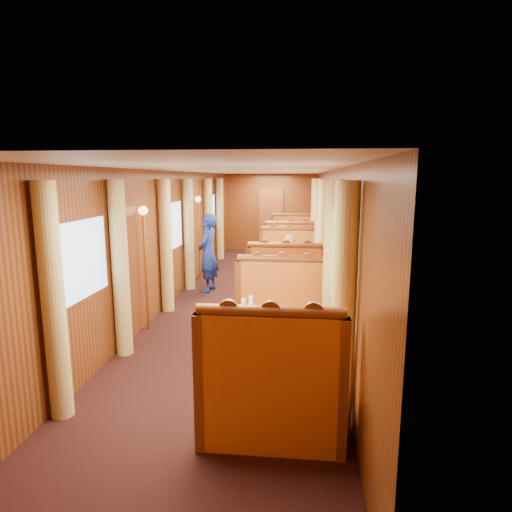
# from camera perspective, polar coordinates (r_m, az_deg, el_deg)

# --- Properties ---
(floor) EXTENTS (3.00, 12.00, 0.01)m
(floor) POSITION_cam_1_polar(r_m,az_deg,el_deg) (8.43, -0.95, -5.95)
(floor) COLOR black
(floor) RESTS_ON ground
(ceiling) EXTENTS (3.00, 12.00, 0.01)m
(ceiling) POSITION_cam_1_polar(r_m,az_deg,el_deg) (8.09, -1.01, 11.31)
(ceiling) COLOR silver
(ceiling) RESTS_ON wall_left
(wall_far) EXTENTS (3.00, 0.01, 2.50)m
(wall_far) POSITION_cam_1_polar(r_m,az_deg,el_deg) (14.11, 1.99, 5.83)
(wall_far) COLOR brown
(wall_far) RESTS_ON floor
(wall_near) EXTENTS (3.00, 0.01, 2.50)m
(wall_near) POSITION_cam_1_polar(r_m,az_deg,el_deg) (2.51, -18.53, -16.62)
(wall_near) COLOR brown
(wall_near) RESTS_ON floor
(wall_left) EXTENTS (0.01, 12.00, 2.50)m
(wall_left) POSITION_cam_1_polar(r_m,az_deg,el_deg) (8.48, -11.11, 2.60)
(wall_left) COLOR brown
(wall_left) RESTS_ON floor
(wall_right) EXTENTS (0.01, 12.00, 2.50)m
(wall_right) POSITION_cam_1_polar(r_m,az_deg,el_deg) (8.12, 9.60, 2.32)
(wall_right) COLOR brown
(wall_right) RESTS_ON floor
(doorway_far) EXTENTS (0.80, 0.04, 2.00)m
(doorway_far) POSITION_cam_1_polar(r_m,az_deg,el_deg) (14.10, 1.97, 4.81)
(doorway_far) COLOR brown
(doorway_far) RESTS_ON floor
(table_near) EXTENTS (1.05, 0.72, 0.75)m
(table_near) POSITION_cam_1_polar(r_m,az_deg,el_deg) (4.95, 2.87, -13.38)
(table_near) COLOR white
(table_near) RESTS_ON floor
(banquette_near_fwd) EXTENTS (1.30, 0.55, 1.34)m
(banquette_near_fwd) POSITION_cam_1_polar(r_m,az_deg,el_deg) (4.02, 2.03, -18.56)
(banquette_near_fwd) COLOR #B83E14
(banquette_near_fwd) RESTS_ON floor
(banquette_near_aft) EXTENTS (1.30, 0.55, 1.34)m
(banquette_near_aft) POSITION_cam_1_polar(r_m,az_deg,el_deg) (5.88, 3.43, -8.97)
(banquette_near_aft) COLOR #B83E14
(banquette_near_aft) RESTS_ON floor
(table_mid) EXTENTS (1.05, 0.72, 0.75)m
(table_mid) POSITION_cam_1_polar(r_m,az_deg,el_deg) (8.27, 4.21, -3.59)
(table_mid) COLOR white
(table_mid) RESTS_ON floor
(banquette_mid_fwd) EXTENTS (1.30, 0.55, 1.34)m
(banquette_mid_fwd) POSITION_cam_1_polar(r_m,az_deg,el_deg) (7.28, 3.96, -5.14)
(banquette_mid_fwd) COLOR #B83E14
(banquette_mid_fwd) RESTS_ON floor
(banquette_mid_aft) EXTENTS (1.30, 0.55, 1.34)m
(banquette_mid_aft) POSITION_cam_1_polar(r_m,az_deg,el_deg) (9.25, 4.42, -1.79)
(banquette_mid_aft) COLOR #B83E14
(banquette_mid_aft) RESTS_ON floor
(table_far) EXTENTS (1.05, 0.72, 0.75)m
(table_far) POSITION_cam_1_polar(r_m,az_deg,el_deg) (11.70, 4.77, 0.54)
(table_far) COLOR white
(table_far) RESTS_ON floor
(banquette_far_fwd) EXTENTS (1.30, 0.55, 1.34)m
(banquette_far_fwd) POSITION_cam_1_polar(r_m,az_deg,el_deg) (10.69, 4.65, -0.13)
(banquette_far_fwd) COLOR #B83E14
(banquette_far_fwd) RESTS_ON floor
(banquette_far_aft) EXTENTS (1.30, 0.55, 1.34)m
(banquette_far_aft) POSITION_cam_1_polar(r_m,az_deg,el_deg) (12.69, 4.87, 1.53)
(banquette_far_aft) COLOR #B83E14
(banquette_far_aft) RESTS_ON floor
(tea_tray) EXTENTS (0.39, 0.33, 0.01)m
(tea_tray) POSITION_cam_1_polar(r_m,az_deg,el_deg) (4.75, 1.47, -9.43)
(tea_tray) COLOR silver
(tea_tray) RESTS_ON table_near
(teapot_left) EXTENTS (0.19, 0.16, 0.14)m
(teapot_left) POSITION_cam_1_polar(r_m,az_deg,el_deg) (4.74, 0.45, -8.71)
(teapot_left) COLOR silver
(teapot_left) RESTS_ON tea_tray
(teapot_right) EXTENTS (0.16, 0.14, 0.11)m
(teapot_right) POSITION_cam_1_polar(r_m,az_deg,el_deg) (4.65, 2.80, -9.29)
(teapot_right) COLOR silver
(teapot_right) RESTS_ON tea_tray
(teapot_back) EXTENTS (0.20, 0.18, 0.13)m
(teapot_back) POSITION_cam_1_polar(r_m,az_deg,el_deg) (4.87, 1.48, -8.23)
(teapot_back) COLOR silver
(teapot_back) RESTS_ON tea_tray
(fruit_plate) EXTENTS (0.23, 0.23, 0.05)m
(fruit_plate) POSITION_cam_1_polar(r_m,az_deg,el_deg) (4.65, 6.27, -9.80)
(fruit_plate) COLOR white
(fruit_plate) RESTS_ON table_near
(cup_inboard) EXTENTS (0.08, 0.08, 0.26)m
(cup_inboard) POSITION_cam_1_polar(r_m,az_deg,el_deg) (4.92, -1.67, -7.53)
(cup_inboard) COLOR white
(cup_inboard) RESTS_ON table_near
(cup_outboard) EXTENTS (0.08, 0.08, 0.26)m
(cup_outboard) POSITION_cam_1_polar(r_m,az_deg,el_deg) (5.03, -0.68, -7.12)
(cup_outboard) COLOR white
(cup_outboard) RESTS_ON table_near
(rose_vase_mid) EXTENTS (0.06, 0.06, 0.36)m
(rose_vase_mid) POSITION_cam_1_polar(r_m,az_deg,el_deg) (8.12, 4.46, 0.12)
(rose_vase_mid) COLOR silver
(rose_vase_mid) RESTS_ON table_mid
(rose_vase_far) EXTENTS (0.06, 0.06, 0.36)m
(rose_vase_far) POSITION_cam_1_polar(r_m,az_deg,el_deg) (11.60, 4.70, 3.21)
(rose_vase_far) COLOR silver
(rose_vase_far) RESTS_ON table_far
(window_left_near) EXTENTS (0.01, 1.20, 0.90)m
(window_left_near) POSITION_cam_1_polar(r_m,az_deg,el_deg) (5.24, -22.24, -0.51)
(window_left_near) COLOR #89ADDB
(window_left_near) RESTS_ON wall_left
(curtain_left_near_a) EXTENTS (0.22, 0.22, 2.35)m
(curtain_left_near_a) POSITION_cam_1_polar(r_m,az_deg,el_deg) (4.59, -25.41, -5.74)
(curtain_left_near_a) COLOR #E3CA74
(curtain_left_near_a) RESTS_ON floor
(curtain_left_near_b) EXTENTS (0.22, 0.22, 2.35)m
(curtain_left_near_b) POSITION_cam_1_polar(r_m,az_deg,el_deg) (5.93, -17.64, -1.73)
(curtain_left_near_b) COLOR #E3CA74
(curtain_left_near_b) RESTS_ON floor
(window_right_near) EXTENTS (0.01, 1.20, 0.90)m
(window_right_near) POSITION_cam_1_polar(r_m,az_deg,el_deg) (4.65, 12.08, -1.26)
(window_right_near) COLOR #89ADDB
(window_right_near) RESTS_ON wall_right
(curtain_right_near_a) EXTENTS (0.22, 0.22, 2.35)m
(curtain_right_near_a) POSITION_cam_1_polar(r_m,az_deg,el_deg) (3.95, 11.57, -7.43)
(curtain_right_near_a) COLOR #E3CA74
(curtain_right_near_a) RESTS_ON floor
(curtain_right_near_b) EXTENTS (0.22, 0.22, 2.35)m
(curtain_right_near_b) POSITION_cam_1_polar(r_m,az_deg,el_deg) (5.45, 10.03, -2.43)
(curtain_right_near_b) COLOR #E3CA74
(curtain_right_near_b) RESTS_ON floor
(window_left_mid) EXTENTS (0.01, 1.20, 0.90)m
(window_left_mid) POSITION_cam_1_polar(r_m,az_deg,el_deg) (8.45, -11.06, 3.95)
(window_left_mid) COLOR #89ADDB
(window_left_mid) RESTS_ON wall_left
(curtain_left_mid_a) EXTENTS (0.22, 0.22, 2.35)m
(curtain_left_mid_a) POSITION_cam_1_polar(r_m,az_deg,el_deg) (7.71, -11.92, 1.25)
(curtain_left_mid_a) COLOR #E3CA74
(curtain_left_mid_a) RESTS_ON floor
(curtain_left_mid_b) EXTENTS (0.22, 0.22, 2.35)m
(curtain_left_mid_b) POSITION_cam_1_polar(r_m,az_deg,el_deg) (9.20, -8.96, 2.80)
(curtain_left_mid_b) COLOR #E3CA74
(curtain_left_mid_b) RESTS_ON floor
(window_right_mid) EXTENTS (0.01, 1.20, 0.90)m
(window_right_mid) POSITION_cam_1_polar(r_m,az_deg,el_deg) (8.09, 9.53, 3.72)
(window_right_mid) COLOR #89ADDB
(window_right_mid) RESTS_ON wall_right
(curtain_right_mid_a) EXTENTS (0.22, 0.22, 2.35)m
(curtain_right_mid_a) POSITION_cam_1_polar(r_m,az_deg,el_deg) (7.35, 9.01, 0.91)
(curtain_right_mid_a) COLOR #E3CA74
(curtain_right_mid_a) RESTS_ON floor
(curtain_right_mid_b) EXTENTS (0.22, 0.22, 2.35)m
(curtain_right_mid_b) POSITION_cam_1_polar(r_m,az_deg,el_deg) (8.90, 8.51, 2.56)
(curtain_right_mid_b) COLOR #E3CA74
(curtain_right_mid_b) RESTS_ON floor
(window_left_far) EXTENTS (0.01, 1.20, 0.90)m
(window_left_far) POSITION_cam_1_polar(r_m,az_deg,el_deg) (11.82, -6.10, 5.87)
(window_left_far) COLOR #89ADDB
(window_left_far) RESTS_ON wall_left
(curtain_left_far_a) EXTENTS (0.22, 0.22, 2.35)m
(curtain_left_far_a) POSITION_cam_1_polar(r_m,az_deg,el_deg) (11.07, -6.39, 4.13)
(curtain_left_far_a) COLOR #E3CA74
(curtain_left_far_a) RESTS_ON floor
(curtain_left_far_b) EXTENTS (0.22, 0.22, 2.35)m
(curtain_left_far_b) POSITION_cam_1_polar(r_m,az_deg,el_deg) (12.59, -4.87, 4.90)
(curtain_left_far_b) COLOR #E3CA74
(curtain_left_far_b) RESTS_ON floor
(window_right_far) EXTENTS (0.01, 1.20, 0.90)m
(window_right_far) POSITION_cam_1_polar(r_m,az_deg,el_deg) (11.57, 8.50, 5.72)
(window_right_far) COLOR #89ADDB
(window_right_far) RESTS_ON wall_right
(curtain_right_far_a) EXTENTS (0.22, 0.22, 2.35)m
(curtain_right_far_a) POSITION_cam_1_polar(r_m,az_deg,el_deg) (10.82, 8.08, 3.95)
(curtain_right_far_a) COLOR #E3CA74
(curtain_right_far_a) RESTS_ON floor
(curtain_right_far_b) EXTENTS (0.22, 0.22, 2.35)m
(curtain_right_far_b) POSITION_cam_1_polar(r_m,az_deg,el_deg) (12.37, 7.83, 4.75)
(curtain_right_far_b) COLOR #E3CA74
(curtain_right_far_b) RESTS_ON floor
(sconce_left_fore) EXTENTS (0.14, 0.14, 1.95)m
(sconce_left_fore) POSITION_cam_1_polar(r_m,az_deg,el_deg) (6.79, -14.64, 1.70)
(sconce_left_fore) COLOR #BF8C3F
(sconce_left_fore) RESTS_ON floor
(sconce_right_fore) EXTENTS (0.14, 0.14, 1.95)m
(sconce_right_fore) POSITION_cam_1_polar(r_m,az_deg,el_deg) (6.37, 9.68, 1.34)
(sconce_right_fore) COLOR #BF8C3F
(sconce_right_fore) RESTS_ON floor
(sconce_left_aft) EXTENTS (0.14, 0.14, 1.95)m
(sconce_left_aft) POSITION_cam_1_polar(r_m,az_deg,el_deg) (10.11, -7.69, 4.70)
(sconce_left_aft) COLOR #BF8C3F
(sconce_left_aft) RESTS_ON floor
(sconce_right_aft) EXTENTS (0.14, 0.14, 1.95)m
(sconce_right_aft) POSITION_cam_1_polar(r_m,az_deg,el_deg) (9.83, 8.42, 4.53)
(sconce_right_aft) COLOR #BF8C3F
(sconce_right_aft) RESTS_ON floor
(steward) EXTENTS (0.47, 0.64, 1.64)m
(steward) POSITION_cam_1_polar(r_m,az_deg,el_deg) (8.98, -6.41, 0.38)
(steward) COLOR navy
(steward) RESTS_ON floor
(passenger) EXTENTS (0.40, 0.44, 0.76)m
(passenger) POSITION_cam_1_polar(r_m,az_deg,el_deg) (8.99, 4.41, -0.07)
(passenger) COLOR beige
(passenger) RESTS_ON banquette_mid_aft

